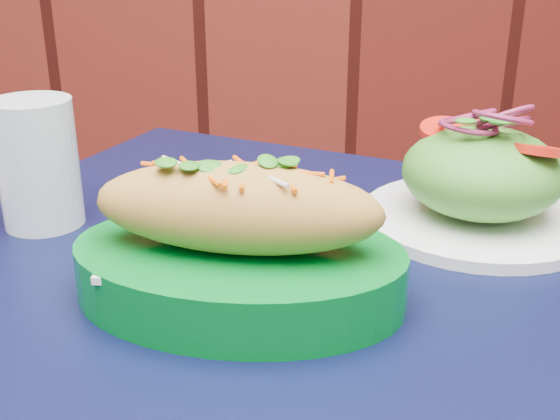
{
  "coord_description": "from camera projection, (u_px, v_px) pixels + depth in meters",
  "views": [
    {
      "loc": [
        -0.06,
        1.16,
        1.04
      ],
      "look_at": [
        -0.1,
        1.71,
        0.81
      ],
      "focal_mm": 45.0,
      "sensor_mm": 36.0,
      "label": 1
    }
  ],
  "objects": [
    {
      "name": "salad_plate",
      "position": [
        481.0,
        180.0,
        0.71
      ],
      "size": [
        0.24,
        0.24,
        0.12
      ],
      "rotation": [
        0.0,
        0.0,
        -0.32
      ],
      "color": "white",
      "rests_on": "cafe_table"
    },
    {
      "name": "water_glass",
      "position": [
        38.0,
        163.0,
        0.7
      ],
      "size": [
        0.08,
        0.08,
        0.13
      ],
      "primitive_type": "cylinder",
      "color": "silver",
      "rests_on": "cafe_table"
    },
    {
      "name": "cafe_table",
      "position": [
        287.0,
        393.0,
        0.6
      ],
      "size": [
        1.03,
        1.03,
        0.75
      ],
      "rotation": [
        0.0,
        0.0,
        -0.37
      ],
      "color": "black",
      "rests_on": "ground"
    },
    {
      "name": "banh_mi_basket",
      "position": [
        238.0,
        246.0,
        0.56
      ],
      "size": [
        0.29,
        0.2,
        0.13
      ],
      "rotation": [
        0.0,
        0.0,
        -0.1
      ],
      "color": "#006A1D",
      "rests_on": "cafe_table"
    }
  ]
}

